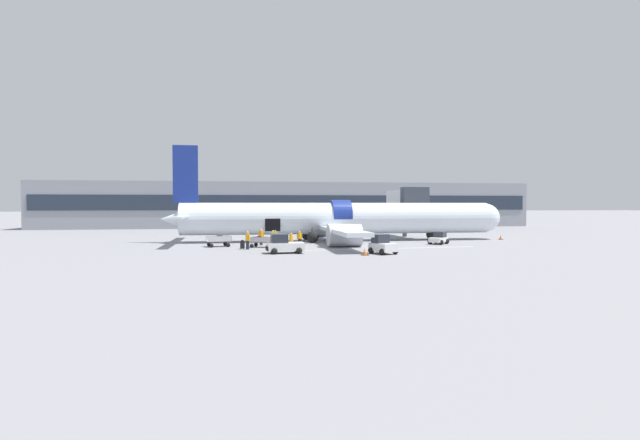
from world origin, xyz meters
TOP-DOWN VIEW (x-y plane):
  - ground_plane at (0.00, 0.00)m, footprint 500.00×500.00m
  - apron_marking_line at (3.36, -3.36)m, footprint 20.18×1.90m
  - terminal_strip at (0.00, 43.42)m, footprint 90.77×8.66m
  - jet_bridge_stub at (11.77, 12.68)m, footprint 3.27×8.77m
  - airplane at (1.23, 7.38)m, footprint 40.40×31.35m
  - baggage_tug_lead at (11.30, 1.06)m, footprint 2.61×2.59m
  - baggage_tug_mid at (2.24, -8.10)m, footprint 2.44×2.77m
  - baggage_tug_rear at (-6.19, -6.20)m, footprint 3.35×2.24m
  - baggage_cart_loading at (-7.60, 0.17)m, footprint 3.83×2.37m
  - baggage_cart_queued at (-12.02, 1.63)m, footprint 3.39×2.20m
  - ground_crew_loader_a at (-3.93, 0.78)m, footprint 0.55×0.40m
  - ground_crew_loader_b at (-6.68, -2.46)m, footprint 0.55×0.64m
  - ground_crew_driver at (-9.26, -1.91)m, footprint 0.55×0.55m
  - ground_crew_supervisor at (-5.12, -2.18)m, footprint 0.39×0.55m
  - ground_crew_helper at (-6.52, 2.38)m, footprint 0.52×0.49m
  - ground_crew_marshal at (-7.74, 2.69)m, footprint 0.60×0.41m
  - suitcase_on_tarmac_upright at (-9.74, -1.08)m, footprint 0.44×0.18m
  - safety_cone_nose at (21.51, 6.34)m, footprint 0.49×0.49m
  - safety_cone_engine_left at (0.44, -8.97)m, footprint 0.62×0.62m

SIDE VIEW (x-z plane):
  - ground_plane at x=0.00m, z-range 0.00..0.00m
  - apron_marking_line at x=3.36m, z-range 0.00..0.01m
  - safety_cone_nose at x=21.51m, z-range -0.02..0.53m
  - safety_cone_engine_left at x=0.44m, z-range -0.02..0.57m
  - suitcase_on_tarmac_upright at x=-9.74m, z-range -0.05..0.79m
  - baggage_cart_loading at x=-7.60m, z-range -0.02..1.09m
  - baggage_tug_lead at x=11.30m, z-range -0.10..1.22m
  - baggage_cart_queued at x=-12.02m, z-range -0.01..1.13m
  - baggage_tug_mid at x=2.24m, z-range -0.14..1.56m
  - baggage_tug_rear at x=-6.19m, z-range -0.11..1.60m
  - ground_crew_supervisor at x=-5.12m, z-range 0.04..1.61m
  - ground_crew_helper at x=-6.52m, z-range 0.04..1.62m
  - ground_crew_loader_a at x=-3.93m, z-range 0.04..1.63m
  - ground_crew_driver at x=-9.26m, z-range 0.04..1.77m
  - ground_crew_marshal at x=-7.74m, z-range 0.05..1.79m
  - ground_crew_loader_b at x=-6.68m, z-range 0.05..1.90m
  - airplane at x=1.23m, z-range -2.87..8.00m
  - terminal_strip at x=0.00m, z-range 0.00..8.31m
  - jet_bridge_stub at x=11.77m, z-range 1.65..8.09m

